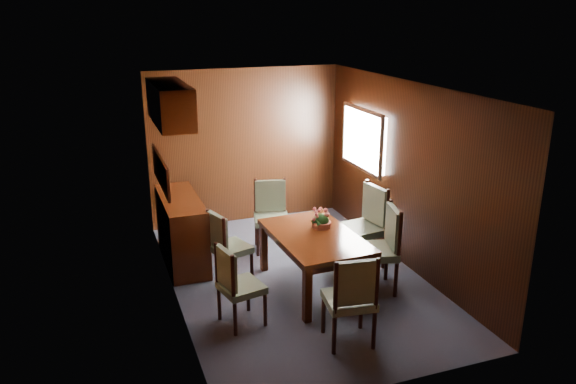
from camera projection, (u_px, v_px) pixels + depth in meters
name	position (u px, v px, depth m)	size (l,w,h in m)	color
ground	(297.00, 278.00, 7.07)	(4.50, 4.50, 0.00)	#3F4356
room_shell	(280.00, 147.00, 6.82)	(3.06, 4.52, 2.41)	black
sideboard	(182.00, 230.00, 7.42)	(0.48, 1.40, 0.90)	#361406
dining_table	(315.00, 242.00, 6.67)	(0.99, 1.52, 0.69)	#361406
chair_left_near	(235.00, 282.00, 5.89)	(0.50, 0.51, 0.91)	black
chair_left_far	(225.00, 243.00, 6.83)	(0.53, 0.55, 0.93)	black
chair_right_near	(382.00, 244.00, 6.64)	(0.59, 0.61, 1.06)	black
chair_right_far	(367.00, 221.00, 7.30)	(0.56, 0.58, 1.09)	black
chair_head	(352.00, 296.00, 5.51)	(0.53, 0.51, 1.00)	black
chair_foot	(271.00, 211.00, 7.82)	(0.56, 0.55, 0.99)	black
flower_centerpiece	(322.00, 218.00, 6.82)	(0.25, 0.25, 0.25)	#AB4C34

